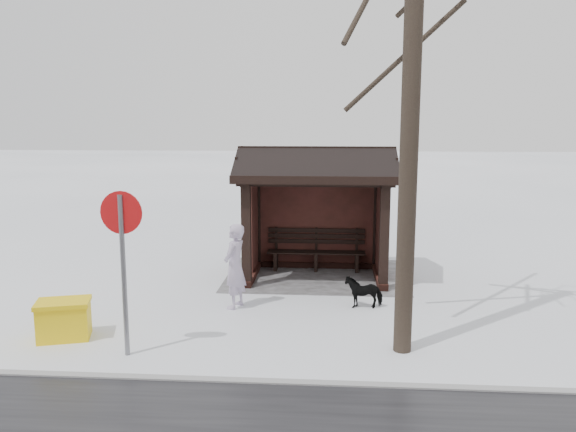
# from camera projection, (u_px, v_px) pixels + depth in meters

# --- Properties ---
(ground) EXTENTS (120.00, 120.00, 0.00)m
(ground) POSITION_uv_depth(u_px,v_px,m) (315.00, 278.00, 13.27)
(ground) COLOR white
(ground) RESTS_ON ground
(kerb) EXTENTS (120.00, 0.15, 0.06)m
(kerb) POSITION_uv_depth(u_px,v_px,m) (306.00, 384.00, 7.86)
(kerb) COLOR gray
(kerb) RESTS_ON ground
(trampled_patch) EXTENTS (4.20, 3.20, 0.02)m
(trampled_patch) POSITION_uv_depth(u_px,v_px,m) (315.00, 275.00, 13.47)
(trampled_patch) COLOR #97969B
(trampled_patch) RESTS_ON ground
(bus_shelter) EXTENTS (3.60, 2.40, 3.09)m
(bus_shelter) POSITION_uv_depth(u_px,v_px,m) (316.00, 186.00, 13.07)
(bus_shelter) COLOR #331712
(bus_shelter) RESTS_ON ground
(pedestrian) EXTENTS (0.57, 0.70, 1.68)m
(pedestrian) POSITION_uv_depth(u_px,v_px,m) (235.00, 266.00, 11.00)
(pedestrian) COLOR #B0A1BD
(pedestrian) RESTS_ON ground
(dog) EXTENTS (0.76, 0.40, 0.61)m
(dog) POSITION_uv_depth(u_px,v_px,m) (364.00, 292.00, 11.14)
(dog) COLOR black
(dog) RESTS_ON ground
(grit_bin) EXTENTS (1.00, 0.82, 0.67)m
(grit_bin) POSITION_uv_depth(u_px,v_px,m) (64.00, 319.00, 9.48)
(grit_bin) COLOR yellow
(grit_bin) RESTS_ON ground
(road_sign) EXTENTS (0.67, 0.11, 2.61)m
(road_sign) POSITION_uv_depth(u_px,v_px,m) (122.00, 240.00, 8.57)
(road_sign) COLOR slate
(road_sign) RESTS_ON ground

